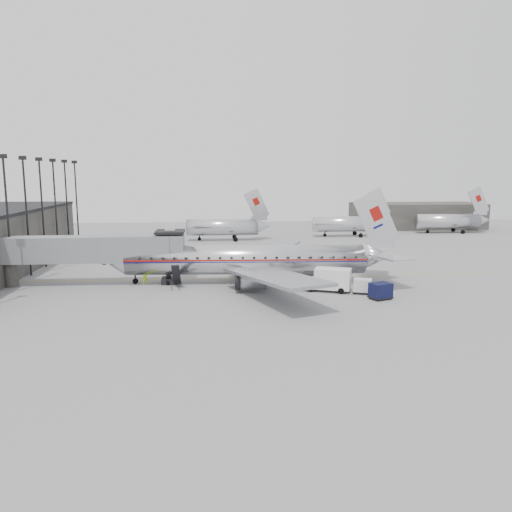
{
  "coord_description": "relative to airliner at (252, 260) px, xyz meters",
  "views": [
    {
      "loc": [
        -4.0,
        -55.79,
        13.12
      ],
      "look_at": [
        1.26,
        3.48,
        3.2
      ],
      "focal_mm": 35.0,
      "sensor_mm": 36.0,
      "label": 1
    }
  ],
  "objects": [
    {
      "name": "jet_bridge",
      "position": [
        -17.37,
        0.7,
        1.34
      ],
      "size": [
        21.0,
        6.2,
        7.1
      ],
      "color": "slate",
      "rests_on": "ground"
    },
    {
      "name": "baggage_cart_white",
      "position": [
        11.72,
        -6.43,
        -1.98
      ],
      "size": [
        2.45,
        2.15,
        1.61
      ],
      "rotation": [
        0.0,
        0.0,
        -0.33
      ],
      "color": "silver",
      "rests_on": "ground"
    },
    {
      "name": "distant_aircraft_mid",
      "position": [
        23.5,
        43.04,
        -0.1
      ],
      "size": [
        16.39,
        3.2,
        10.26
      ],
      "color": "silver",
      "rests_on": "ground"
    },
    {
      "name": "baggage_cart_navy",
      "position": [
        12.86,
        -9.05,
        -1.91
      ],
      "size": [
        2.67,
        2.39,
        1.73
      ],
      "rotation": [
        0.0,
        0.0,
        0.39
      ],
      "color": "black",
      "rests_on": "ground"
    },
    {
      "name": "hangar",
      "position": [
        44.29,
        57.04,
        0.16
      ],
      "size": [
        30.0,
        12.0,
        6.0
      ],
      "primitive_type": "cube",
      "color": "#33312E",
      "rests_on": "ground"
    },
    {
      "name": "distant_aircraft_far",
      "position": [
        47.5,
        47.04,
        -0.1
      ],
      "size": [
        16.39,
        3.2,
        10.26
      ],
      "color": "silver",
      "rests_on": "ground"
    },
    {
      "name": "service_van",
      "position": [
        7.99,
        -4.94,
        -1.47
      ],
      "size": [
        5.91,
        3.97,
        2.6
      ],
      "rotation": [
        0.0,
        0.0,
        -0.37
      ],
      "color": "white",
      "rests_on": "ground"
    },
    {
      "name": "airliner",
      "position": [
        0.0,
        0.0,
        0.0
      ],
      "size": [
        35.66,
        32.99,
        11.27
      ],
      "rotation": [
        0.0,
        0.0,
        -0.05
      ],
      "color": "silver",
      "rests_on": "ground"
    },
    {
      "name": "floodlight_masts",
      "position": [
        -28.21,
        10.04,
        5.53
      ],
      "size": [
        0.9,
        42.25,
        15.25
      ],
      "color": "black",
      "rests_on": "ground"
    },
    {
      "name": "distant_aircraft_near",
      "position": [
        -2.5,
        39.04,
        -0.1
      ],
      "size": [
        16.39,
        3.2,
        10.26
      ],
      "color": "silver",
      "rests_on": "ground"
    },
    {
      "name": "apron_line",
      "position": [
        2.29,
        3.04,
        -2.83
      ],
      "size": [
        60.0,
        0.15,
        0.01
      ],
      "primitive_type": "cube",
      "rotation": [
        0.0,
        0.0,
        1.57
      ],
      "color": "gold",
      "rests_on": "ground"
    },
    {
      "name": "ground",
      "position": [
        -0.71,
        -2.96,
        -2.84
      ],
      "size": [
        160.0,
        160.0,
        0.0
      ],
      "primitive_type": "plane",
      "color": "slate",
      "rests_on": "ground"
    },
    {
      "name": "ramp_worker",
      "position": [
        -12.71,
        0.04,
        -1.9
      ],
      "size": [
        0.81,
        0.77,
        1.86
      ],
      "primitive_type": "imported",
      "rotation": [
        0.0,
        0.0,
        0.65
      ],
      "color": "#AAD619",
      "rests_on": "ground"
    }
  ]
}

